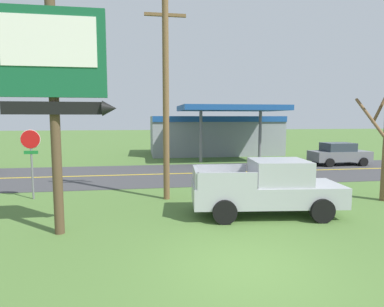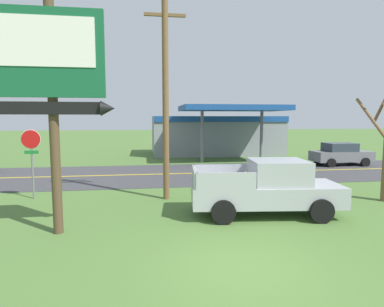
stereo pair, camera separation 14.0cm
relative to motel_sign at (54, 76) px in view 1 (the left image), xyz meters
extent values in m
plane|color=#4C7033|center=(4.71, -2.96, -4.61)|extent=(180.00, 180.00, 0.00)
cube|color=#3D3D3F|center=(4.71, 10.04, -4.60)|extent=(140.00, 8.00, 0.02)
cube|color=gold|center=(4.71, 10.04, -4.59)|extent=(126.00, 0.20, 0.01)
cylinder|color=brown|center=(-0.06, 0.14, -1.23)|extent=(0.28, 0.28, 6.76)
cube|color=#145633|center=(-0.06, -0.04, 0.62)|extent=(3.01, 0.16, 2.45)
cube|color=white|center=(-0.06, -0.13, 0.92)|extent=(2.53, 0.03, 1.37)
cube|color=black|center=(-0.06, -0.04, -0.90)|extent=(2.71, 0.12, 0.36)
cone|color=black|center=(1.50, -0.04, -0.90)|extent=(0.40, 0.44, 0.44)
cylinder|color=slate|center=(-2.18, 4.72, -3.51)|extent=(0.08, 0.08, 2.20)
cylinder|color=red|center=(-2.18, 4.69, -2.06)|extent=(0.76, 0.03, 0.76)
cylinder|color=white|center=(-2.18, 4.71, -2.06)|extent=(0.80, 0.01, 0.80)
cube|color=#19722D|center=(-2.18, 4.69, -2.61)|extent=(0.56, 0.03, 0.14)
cylinder|color=brown|center=(3.43, 3.85, -0.18)|extent=(0.26, 0.26, 8.86)
cube|color=brown|center=(3.43, 3.85, 2.95)|extent=(1.68, 0.12, 0.12)
cylinder|color=brown|center=(12.34, 2.59, -0.67)|extent=(0.95, 0.32, 1.48)
cylinder|color=brown|center=(11.53, 2.19, -1.13)|extent=(0.16, 1.89, 1.60)
cube|color=gray|center=(9.39, 21.14, -2.81)|extent=(12.00, 6.00, 3.60)
cube|color=#19478C|center=(9.39, 18.09, -1.26)|extent=(12.00, 0.12, 0.50)
cube|color=#19478C|center=(9.39, 15.14, -0.41)|extent=(8.00, 5.00, 0.40)
cylinder|color=slate|center=(6.99, 15.14, -2.51)|extent=(0.24, 0.24, 4.20)
cylinder|color=slate|center=(11.79, 15.14, -2.51)|extent=(0.24, 0.24, 4.20)
cube|color=#A8AAAF|center=(6.74, 1.03, -3.85)|extent=(5.38, 2.52, 0.72)
cube|color=#A8AAAF|center=(7.19, 0.98, -3.07)|extent=(2.09, 2.00, 0.84)
cube|color=#28333D|center=(8.07, 0.88, -3.07)|extent=(0.28, 1.66, 0.71)
cube|color=#A8AAAF|center=(5.33, 2.12, -3.21)|extent=(1.95, 0.33, 0.56)
cube|color=#A8AAAF|center=(5.12, 0.29, -3.21)|extent=(1.95, 0.33, 0.56)
cube|color=#A8AAAF|center=(4.26, 1.31, -3.21)|extent=(0.33, 1.88, 0.56)
cylinder|color=black|center=(8.45, 1.83, -4.21)|extent=(0.83, 0.37, 0.80)
cylinder|color=black|center=(8.24, -0.12, -4.21)|extent=(0.83, 0.37, 0.80)
cylinder|color=black|center=(5.25, 2.18, -4.21)|extent=(0.83, 0.37, 0.80)
cylinder|color=black|center=(5.03, 0.24, -4.21)|extent=(0.83, 0.37, 0.80)
cube|color=slate|center=(16.74, 12.04, -3.93)|extent=(4.20, 1.76, 0.72)
cube|color=#2D3842|center=(16.59, 12.04, -3.27)|extent=(2.10, 1.56, 0.60)
cylinder|color=black|center=(18.04, 12.92, -4.29)|extent=(0.64, 0.24, 0.64)
cylinder|color=black|center=(18.04, 11.16, -4.29)|extent=(0.64, 0.24, 0.64)
cylinder|color=black|center=(15.44, 12.92, -4.29)|extent=(0.64, 0.24, 0.64)
cylinder|color=black|center=(15.44, 11.16, -4.29)|extent=(0.64, 0.24, 0.64)
camera|label=1|loc=(2.37, -9.87, -1.19)|focal=30.76mm
camera|label=2|loc=(2.51, -9.89, -1.19)|focal=30.76mm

